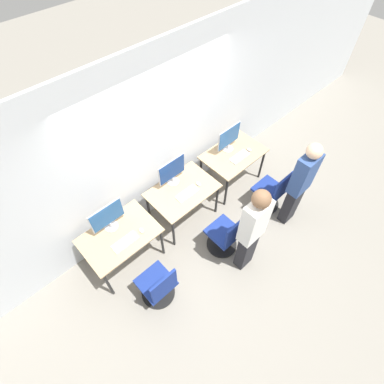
% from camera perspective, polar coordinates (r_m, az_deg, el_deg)
% --- Properties ---
extents(ground_plane, '(20.00, 20.00, 0.00)m').
position_cam_1_polar(ground_plane, '(5.02, 1.12, -7.04)').
color(ground_plane, gray).
extents(wall_back, '(12.00, 0.05, 2.80)m').
position_cam_1_polar(wall_back, '(4.34, -6.36, 9.69)').
color(wall_back, silver).
rests_on(wall_back, ground_plane).
extents(desk_left, '(1.04, 0.71, 0.72)m').
position_cam_1_polar(desk_left, '(4.32, -13.52, -8.55)').
color(desk_left, tan).
rests_on(desk_left, ground_plane).
extents(monitor_left, '(0.49, 0.19, 0.46)m').
position_cam_1_polar(monitor_left, '(4.15, -15.80, -4.60)').
color(monitor_left, '#B2B2B7').
rests_on(monitor_left, desk_left).
extents(keyboard_left, '(0.37, 0.14, 0.02)m').
position_cam_1_polar(keyboard_left, '(4.17, -12.61, -9.28)').
color(keyboard_left, silver).
rests_on(keyboard_left, desk_left).
extents(mouse_left, '(0.06, 0.09, 0.03)m').
position_cam_1_polar(mouse_left, '(4.21, -9.62, -7.22)').
color(mouse_left, silver).
rests_on(mouse_left, desk_left).
extents(office_chair_left, '(0.48, 0.48, 0.87)m').
position_cam_1_polar(office_chair_left, '(4.24, -6.37, -17.47)').
color(office_chair_left, black).
rests_on(office_chair_left, ground_plane).
extents(desk_center, '(1.04, 0.71, 0.72)m').
position_cam_1_polar(desk_center, '(4.64, -1.80, -0.22)').
color(desk_center, tan).
rests_on(desk_center, ground_plane).
extents(monitor_center, '(0.49, 0.19, 0.46)m').
position_cam_1_polar(monitor_center, '(4.50, -3.82, 4.01)').
color(monitor_center, '#B2B2B7').
rests_on(monitor_center, desk_center).
extents(keyboard_center, '(0.37, 0.14, 0.02)m').
position_cam_1_polar(keyboard_center, '(4.52, -0.95, -0.27)').
color(keyboard_center, silver).
rests_on(keyboard_center, desk_center).
extents(mouse_center, '(0.06, 0.09, 0.03)m').
position_cam_1_polar(mouse_center, '(4.63, 1.24, 1.57)').
color(mouse_center, silver).
rests_on(mouse_center, desk_center).
extents(office_chair_center, '(0.48, 0.48, 0.87)m').
position_cam_1_polar(office_chair_center, '(4.58, 6.47, -8.30)').
color(office_chair_center, black).
rests_on(office_chair_center, ground_plane).
extents(person_center, '(0.36, 0.23, 1.74)m').
position_cam_1_polar(person_center, '(3.97, 11.37, -7.05)').
color(person_center, '#232328').
rests_on(person_center, ground_plane).
extents(desk_right, '(1.04, 0.71, 0.72)m').
position_cam_1_polar(desk_right, '(5.20, 7.86, 6.69)').
color(desk_right, tan).
rests_on(desk_right, ground_plane).
extents(monitor_right, '(0.49, 0.19, 0.46)m').
position_cam_1_polar(monitor_right, '(5.04, 7.05, 10.18)').
color(monitor_right, '#B2B2B7').
rests_on(monitor_right, desk_right).
extents(keyboard_right, '(0.37, 0.14, 0.02)m').
position_cam_1_polar(keyboard_right, '(5.09, 9.03, 6.65)').
color(keyboard_right, silver).
rests_on(keyboard_right, desk_right).
extents(mouse_right, '(0.06, 0.09, 0.03)m').
position_cam_1_polar(mouse_right, '(5.23, 10.83, 7.92)').
color(mouse_right, silver).
rests_on(mouse_right, desk_right).
extents(office_chair_right, '(0.48, 0.48, 0.87)m').
position_cam_1_polar(office_chair_right, '(5.17, 14.81, -0.24)').
color(office_chair_right, black).
rests_on(office_chair_right, ground_plane).
extents(person_right, '(0.36, 0.22, 1.69)m').
position_cam_1_polar(person_right, '(4.67, 19.93, 1.63)').
color(person_right, '#232328').
rests_on(person_right, ground_plane).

